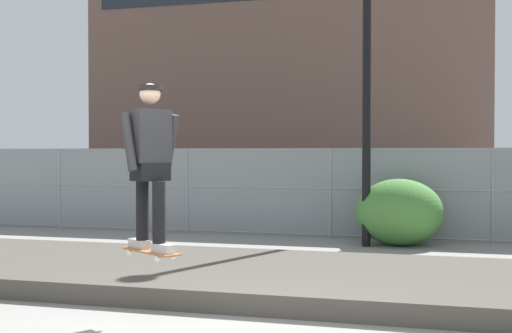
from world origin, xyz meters
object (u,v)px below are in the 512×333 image
(street_lamp, at_px, (367,7))
(shrub_left, at_px, (399,212))
(skater, at_px, (150,156))
(parked_car_near, at_px, (238,189))
(parked_car_mid, at_px, (464,193))
(skateboard, at_px, (151,252))

(street_lamp, relative_size, shrub_left, 4.44)
(skater, xyz_separation_m, parked_car_near, (-2.03, 9.74, -0.88))
(skater, bearing_deg, parked_car_mid, 70.22)
(skateboard, xyz_separation_m, shrub_left, (2.12, 6.54, -0.12))
(shrub_left, bearing_deg, skateboard, -108.00)
(skateboard, height_order, parked_car_near, parked_car_near)
(skateboard, relative_size, parked_car_mid, 0.18)
(skateboard, xyz_separation_m, parked_car_near, (-2.03, 9.74, 0.08))
(parked_car_mid, bearing_deg, skateboard, -109.78)
(parked_car_near, xyz_separation_m, parked_car_mid, (5.44, -0.27, 0.00))
(skater, distance_m, shrub_left, 6.96)
(skater, xyz_separation_m, street_lamp, (1.53, 6.25, 2.75))
(street_lamp, distance_m, shrub_left, 3.89)
(skater, distance_m, parked_car_near, 9.99)
(street_lamp, height_order, parked_car_mid, street_lamp)
(shrub_left, bearing_deg, skater, -108.00)
(skateboard, relative_size, street_lamp, 0.11)
(street_lamp, xyz_separation_m, parked_car_near, (-3.57, 3.48, -3.63))
(skateboard, xyz_separation_m, parked_car_mid, (3.41, 9.47, 0.08))
(street_lamp, xyz_separation_m, shrub_left, (0.59, 0.28, -3.84))
(parked_car_near, height_order, shrub_left, parked_car_near)
(skateboard, relative_size, skater, 0.46)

